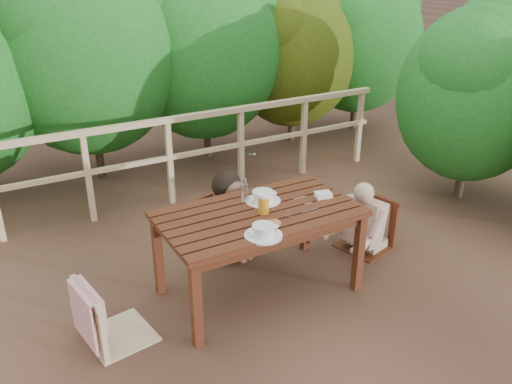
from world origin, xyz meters
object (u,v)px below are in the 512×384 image
bottle (245,192)px  tumbler (288,215)px  table (259,253)px  butter_tub (323,196)px  soup_far (263,197)px  bread_roll (273,224)px  chair_far (215,206)px  beer_glass (264,204)px  chair_left (113,283)px  chair_right (368,205)px  diner_right (372,192)px  soup_near (263,231)px  woman (214,187)px

bottle → tumbler: 0.44m
table → butter_tub: (0.60, -0.04, 0.40)m
soup_far → bread_roll: bearing=-110.5°
chair_far → beer_glass: bearing=-107.4°
beer_glass → chair_left: bearing=178.6°
tumbler → soup_far: bearing=92.6°
soup_far → butter_tub: 0.51m
soup_far → tumbler: size_ratio=4.33×
table → chair_right: 1.27m
bread_roll → tumbler: size_ratio=1.82×
diner_right → butter_tub: diner_right is taller
chair_far → soup_near: (-0.15, -1.14, 0.32)m
bread_roll → tumbler: bearing=21.9°
soup_near → chair_left: bearing=161.8°
diner_right → butter_tub: 0.73m
woman → tumbler: 1.04m
diner_right → chair_far: bearing=49.2°
table → soup_far: (0.13, 0.16, 0.42)m
soup_near → beer_glass: 0.36m
bread_roll → soup_far: bearing=69.5°
table → soup_far: 0.46m
woman → beer_glass: size_ratio=7.48×
woman → soup_near: (-0.15, -1.16, 0.13)m
soup_far → beer_glass: 0.23m
diner_right → soup_near: bearing=94.1°
chair_right → bread_roll: size_ratio=7.28×
soup_far → beer_glass: beer_glass is taller
table → soup_far: bearing=51.5°
chair_right → woman: (-1.28, 0.69, 0.20)m
beer_glass → tumbler: size_ratio=2.54×
soup_near → bottle: (0.14, 0.53, 0.07)m
woman → bread_roll: 1.10m
soup_far → butter_tub: (0.47, -0.20, -0.02)m
table → tumbler: size_ratio=23.15×
chair_far → butter_tub: bearing=-73.1°
soup_near → bread_roll: 0.14m
chair_far → chair_right: chair_far is taller
soup_near → tumbler: bearing=24.5°
diner_right → soup_near: diner_right is taller
table → diner_right: 1.31m
soup_near → soup_far: soup_far is taller
chair_far → beer_glass: 0.90m
table → diner_right: bearing=5.4°
soup_far → bread_roll: 0.47m
diner_right → butter_tub: bearing=89.1°
butter_tub → bread_roll: bearing=-143.8°
chair_left → bread_roll: chair_left is taller
table → chair_right: bearing=5.6°
butter_tub → table: bearing=-168.2°
woman → tumbler: woman is taller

